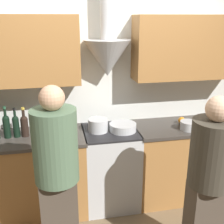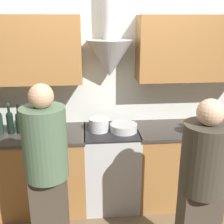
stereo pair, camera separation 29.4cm
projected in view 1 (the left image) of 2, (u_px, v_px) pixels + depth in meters
The scene contains 14 objects.
ground_plane at pixel (116, 217), 3.13m from camera, with size 12.00×12.00×0.00m, color brown.
wall_back at pixel (101, 77), 3.18m from camera, with size 8.40×0.51×2.60m.
counter_left at pixel (13, 177), 3.06m from camera, with size 1.59×0.62×0.93m.
counter_right at pixel (184, 160), 3.44m from camera, with size 1.27×0.62×0.93m.
stove_range at pixel (110, 167), 3.27m from camera, with size 0.60×0.60×0.93m.
wine_bottle_7 at pixel (6, 125), 2.90m from camera, with size 0.07×0.07×0.34m.
wine_bottle_8 at pixel (16, 125), 2.92m from camera, with size 0.07×0.07×0.32m.
wine_bottle_9 at pixel (24, 125), 2.94m from camera, with size 0.08×0.08×0.32m.
stock_pot at pixel (98, 125), 3.08m from camera, with size 0.22×0.22×0.14m.
mixing_bowl at pixel (123, 127), 3.10m from camera, with size 0.30×0.30×0.08m.
orange_fruit at pixel (182, 120), 3.31m from camera, with size 0.08×0.08×0.08m.
saucepan at pixel (189, 125), 3.13m from camera, with size 0.19×0.19×0.10m.
person_foreground_left at pixel (57, 178), 2.20m from camera, with size 0.34×0.34×1.67m.
person_foreground_right at pixel (210, 180), 2.29m from camera, with size 0.37×0.37×1.57m.
Camera 1 is at (-0.55, -2.53, 2.11)m, focal length 45.00 mm.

